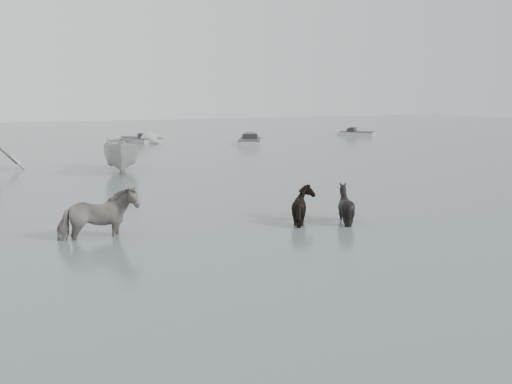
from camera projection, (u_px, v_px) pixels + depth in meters
ground at (248, 233)px, 15.53m from camera, size 140.00×140.00×0.00m
pony_pinto at (97, 206)px, 14.80m from camera, size 2.06×0.98×1.72m
pony_dark at (306, 199)px, 16.72m from camera, size 1.27×1.45×1.38m
pony_black at (345, 197)px, 16.87m from camera, size 1.68×1.60×1.46m
boat_small at (122, 153)px, 27.84m from camera, size 2.65×4.81×1.76m
skiff_port at (250, 139)px, 43.13m from camera, size 3.69×5.24×0.75m
skiff_mid at (142, 137)px, 44.92m from camera, size 2.87×5.55×0.75m
skiff_star at (358, 131)px, 52.14m from camera, size 3.96×4.08×0.75m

